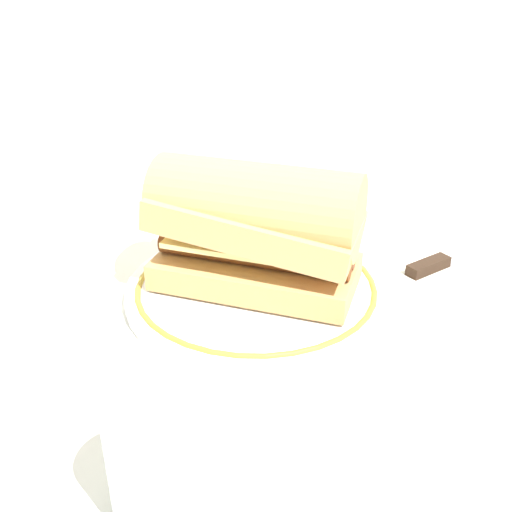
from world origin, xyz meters
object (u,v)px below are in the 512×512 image
(sausage_sandwich, at_px, (256,226))
(butter_knife, at_px, (450,259))
(plate, at_px, (256,289))
(drinking_glass, at_px, (160,470))

(sausage_sandwich, height_order, butter_knife, sausage_sandwich)
(plate, relative_size, drinking_glass, 3.05)
(plate, xyz_separation_m, drinking_glass, (-0.08, -0.26, 0.03))
(drinking_glass, distance_m, butter_knife, 0.43)
(sausage_sandwich, relative_size, drinking_glass, 2.57)
(drinking_glass, height_order, butter_knife, drinking_glass)
(butter_knife, bearing_deg, plate, -165.78)
(butter_knife, bearing_deg, sausage_sandwich, -165.78)
(plate, bearing_deg, sausage_sandwich, 11.31)
(drinking_glass, relative_size, butter_knife, 0.60)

